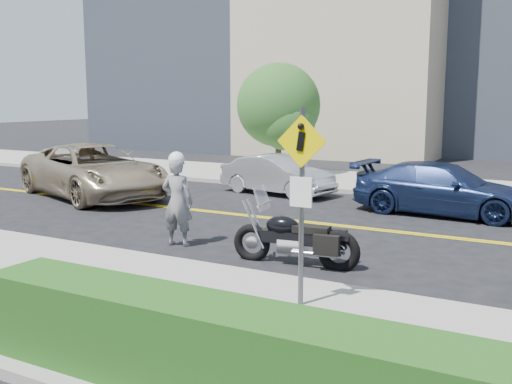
{
  "coord_description": "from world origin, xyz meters",
  "views": [
    {
      "loc": [
        7.85,
        -14.32,
        3.29
      ],
      "look_at": [
        1.48,
        -2.78,
        1.2
      ],
      "focal_mm": 42.0,
      "sensor_mm": 36.0,
      "label": 1
    }
  ],
  "objects_px": {
    "pedestrian_sign": "(301,188)",
    "suv": "(94,171)",
    "parked_car_blue": "(443,189)",
    "parked_car_silver": "(277,175)",
    "parked_car_white": "(65,163)",
    "motorcyclist": "(177,199)",
    "motorcycle": "(296,227)"
  },
  "relations": [
    {
      "from": "pedestrian_sign",
      "to": "suv",
      "type": "relative_size",
      "value": 0.47
    },
    {
      "from": "suv",
      "to": "parked_car_blue",
      "type": "height_order",
      "value": "suv"
    },
    {
      "from": "pedestrian_sign",
      "to": "parked_car_silver",
      "type": "distance_m",
      "value": 11.6
    },
    {
      "from": "suv",
      "to": "parked_car_white",
      "type": "bearing_deg",
      "value": 77.7
    },
    {
      "from": "motorcyclist",
      "to": "parked_car_white",
      "type": "bearing_deg",
      "value": -43.15
    },
    {
      "from": "motorcycle",
      "to": "suv",
      "type": "relative_size",
      "value": 0.4
    },
    {
      "from": "parked_car_white",
      "to": "parked_car_blue",
      "type": "relative_size",
      "value": 0.78
    },
    {
      "from": "parked_car_silver",
      "to": "suv",
      "type": "bearing_deg",
      "value": 134.85
    },
    {
      "from": "suv",
      "to": "parked_car_blue",
      "type": "xyz_separation_m",
      "value": [
        10.8,
        2.53,
        -0.15
      ]
    },
    {
      "from": "motorcycle",
      "to": "parked_car_silver",
      "type": "height_order",
      "value": "motorcycle"
    },
    {
      "from": "parked_car_silver",
      "to": "parked_car_white",
      "type": "bearing_deg",
      "value": 104.61
    },
    {
      "from": "motorcyclist",
      "to": "motorcycle",
      "type": "distance_m",
      "value": 2.98
    },
    {
      "from": "motorcyclist",
      "to": "parked_car_white",
      "type": "height_order",
      "value": "motorcyclist"
    },
    {
      "from": "parked_car_white",
      "to": "parked_car_silver",
      "type": "relative_size",
      "value": 0.97
    },
    {
      "from": "pedestrian_sign",
      "to": "parked_car_blue",
      "type": "bearing_deg",
      "value": 88.68
    },
    {
      "from": "pedestrian_sign",
      "to": "motorcyclist",
      "type": "bearing_deg",
      "value": 148.31
    },
    {
      "from": "motorcycle",
      "to": "parked_car_silver",
      "type": "xyz_separation_m",
      "value": [
        -4.29,
        7.65,
        -0.1
      ]
    },
    {
      "from": "pedestrian_sign",
      "to": "parked_car_silver",
      "type": "bearing_deg",
      "value": 118.65
    },
    {
      "from": "suv",
      "to": "pedestrian_sign",
      "type": "bearing_deg",
      "value": -101.35
    },
    {
      "from": "motorcyclist",
      "to": "parked_car_blue",
      "type": "xyz_separation_m",
      "value": [
        4.41,
        6.57,
        -0.32
      ]
    },
    {
      "from": "motorcyclist",
      "to": "motorcycle",
      "type": "height_order",
      "value": "motorcyclist"
    },
    {
      "from": "suv",
      "to": "parked_car_silver",
      "type": "height_order",
      "value": "suv"
    },
    {
      "from": "pedestrian_sign",
      "to": "suv",
      "type": "height_order",
      "value": "pedestrian_sign"
    },
    {
      "from": "motorcyclist",
      "to": "parked_car_blue",
      "type": "bearing_deg",
      "value": -134.43
    },
    {
      "from": "motorcycle",
      "to": "suv",
      "type": "height_order",
      "value": "suv"
    },
    {
      "from": "pedestrian_sign",
      "to": "parked_car_white",
      "type": "distance_m",
      "value": 17.66
    },
    {
      "from": "pedestrian_sign",
      "to": "parked_car_blue",
      "type": "height_order",
      "value": "pedestrian_sign"
    },
    {
      "from": "motorcyclist",
      "to": "suv",
      "type": "relative_size",
      "value": 0.33
    },
    {
      "from": "motorcycle",
      "to": "parked_car_white",
      "type": "distance_m",
      "value": 15.31
    },
    {
      "from": "motorcycle",
      "to": "parked_car_blue",
      "type": "height_order",
      "value": "motorcycle"
    },
    {
      "from": "motorcyclist",
      "to": "suv",
      "type": "distance_m",
      "value": 7.56
    },
    {
      "from": "motorcyclist",
      "to": "suv",
      "type": "xyz_separation_m",
      "value": [
        -6.39,
        4.04,
        -0.17
      ]
    }
  ]
}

